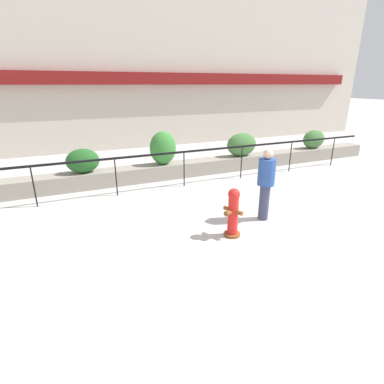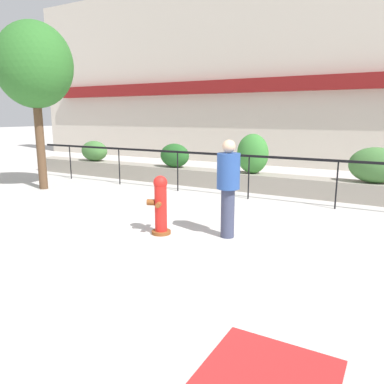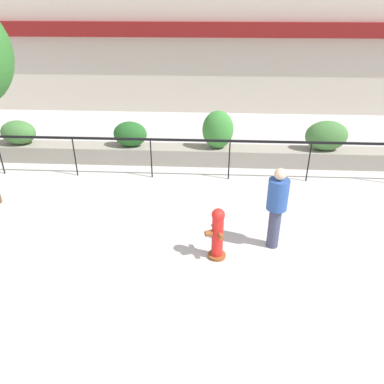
% 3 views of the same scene
% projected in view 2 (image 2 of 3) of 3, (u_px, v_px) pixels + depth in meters
% --- Properties ---
extents(ground_plane, '(120.00, 120.00, 0.00)m').
position_uv_depth(ground_plane, '(128.00, 262.00, 5.55)').
color(ground_plane, '#BCB7B2').
extents(building_facade, '(30.00, 1.36, 8.00)m').
position_uv_depth(building_facade, '(315.00, 68.00, 14.96)').
color(building_facade, beige).
rests_on(building_facade, ground).
extents(planter_wall_low, '(18.00, 0.70, 0.50)m').
position_uv_depth(planter_wall_low, '(262.00, 183.00, 10.61)').
color(planter_wall_low, gray).
rests_on(planter_wall_low, ground).
extents(fence_railing_segment, '(15.00, 0.05, 1.15)m').
position_uv_depth(fence_railing_segment, '(249.00, 160.00, 9.52)').
color(fence_railing_segment, black).
rests_on(fence_railing_segment, ground).
extents(hedge_bush_0, '(1.06, 0.70, 0.73)m').
position_uv_depth(hedge_bush_0, '(94.00, 151.00, 13.56)').
color(hedge_bush_0, '#427538').
rests_on(hedge_bush_0, planter_wall_low).
extents(hedge_bush_1, '(1.00, 0.62, 0.75)m').
position_uv_depth(hedge_bush_1, '(175.00, 155.00, 11.90)').
color(hedge_bush_1, '#235B23').
rests_on(hedge_bush_1, planter_wall_low).
extents(hedge_bush_2, '(0.91, 0.70, 1.13)m').
position_uv_depth(hedge_bush_2, '(253.00, 154.00, 10.60)').
color(hedge_bush_2, '#387F33').
rests_on(hedge_bush_2, planter_wall_low).
extents(hedge_bush_3, '(1.23, 0.66, 0.88)m').
position_uv_depth(hedge_bush_3, '(375.00, 165.00, 9.11)').
color(hedge_bush_3, '#427538').
rests_on(hedge_bush_3, planter_wall_low).
extents(fire_hydrant, '(0.48, 0.47, 1.08)m').
position_uv_depth(fire_hydrant, '(160.00, 204.00, 6.76)').
color(fire_hydrant, brown).
rests_on(fire_hydrant, ground).
extents(street_tree, '(2.24, 2.02, 4.67)m').
position_uv_depth(street_tree, '(34.00, 66.00, 10.38)').
color(street_tree, brown).
rests_on(street_tree, ground).
extents(pedestrian, '(0.55, 0.55, 1.73)m').
position_uv_depth(pedestrian, '(228.00, 183.00, 6.50)').
color(pedestrian, '#383D56').
rests_on(pedestrian, ground).
extents(tactile_warning_pad, '(1.10, 1.10, 0.01)m').
position_uv_depth(tactile_warning_pad, '(267.00, 378.00, 3.09)').
color(tactile_warning_pad, '#B22323').
rests_on(tactile_warning_pad, ground).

